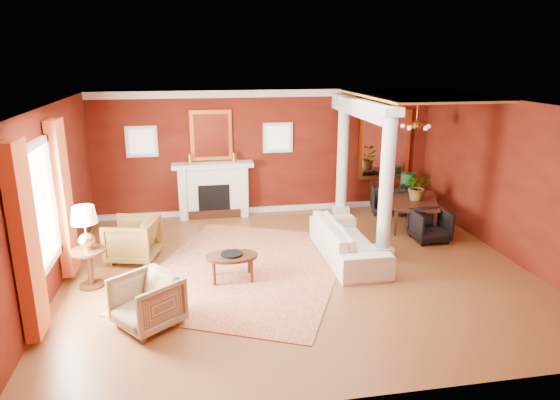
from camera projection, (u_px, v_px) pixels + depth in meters
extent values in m
plane|color=brown|center=(298.00, 269.00, 8.87)|extent=(8.00, 8.00, 0.00)
cube|color=#5D1C0C|center=(267.00, 152.00, 11.77)|extent=(8.00, 0.04, 2.90)
cube|color=#5D1C0C|center=(370.00, 279.00, 5.15)|extent=(8.00, 0.04, 2.90)
cube|color=#5D1C0C|center=(48.00, 203.00, 7.79)|extent=(0.04, 7.00, 2.90)
cube|color=#5D1C0C|center=(512.00, 181.00, 9.14)|extent=(0.04, 7.00, 2.90)
cube|color=silver|center=(299.00, 104.00, 8.05)|extent=(8.00, 7.00, 0.04)
cube|color=white|center=(214.00, 192.00, 11.63)|extent=(1.60, 0.34, 1.20)
cube|color=black|center=(214.00, 200.00, 11.50)|extent=(0.72, 0.03, 0.70)
cube|color=black|center=(215.00, 214.00, 11.60)|extent=(1.20, 0.05, 0.20)
cube|color=white|center=(213.00, 165.00, 11.41)|extent=(1.85, 0.42, 0.10)
cube|color=white|center=(183.00, 193.00, 11.48)|extent=(0.16, 0.40, 1.20)
cube|color=white|center=(244.00, 191.00, 11.72)|extent=(0.16, 0.40, 1.20)
cube|color=gold|center=(211.00, 135.00, 11.38)|extent=(0.95, 0.06, 1.15)
cube|color=white|center=(211.00, 135.00, 11.35)|extent=(0.78, 0.02, 0.98)
cube|color=white|center=(142.00, 142.00, 11.16)|extent=(0.70, 0.06, 0.70)
cube|color=white|center=(141.00, 142.00, 11.13)|extent=(0.54, 0.02, 0.54)
cube|color=white|center=(278.00, 138.00, 11.68)|extent=(0.70, 0.06, 0.70)
cube|color=white|center=(278.00, 138.00, 11.65)|extent=(0.54, 0.02, 0.54)
cube|color=white|center=(38.00, 208.00, 7.19)|extent=(0.03, 1.30, 1.70)
cube|color=white|center=(25.00, 223.00, 6.54)|extent=(0.08, 0.10, 1.90)
cube|color=white|center=(52.00, 195.00, 7.86)|extent=(0.08, 0.10, 1.90)
cube|color=#C75422|center=(26.00, 242.00, 6.31)|extent=(0.18, 0.55, 2.60)
cube|color=#C75422|center=(63.00, 198.00, 8.20)|extent=(0.18, 0.55, 2.60)
cube|color=white|center=(382.00, 251.00, 9.41)|extent=(0.34, 0.34, 0.20)
cylinder|color=white|center=(387.00, 182.00, 9.03)|extent=(0.26, 0.26, 2.50)
cube|color=white|center=(391.00, 112.00, 8.67)|extent=(0.36, 0.36, 0.16)
cube|color=white|center=(341.00, 209.00, 11.96)|extent=(0.34, 0.34, 0.20)
cylinder|color=white|center=(343.00, 154.00, 11.58)|extent=(0.26, 0.26, 2.50)
cube|color=white|center=(345.00, 98.00, 11.22)|extent=(0.36, 0.36, 0.16)
cube|color=white|center=(361.00, 108.00, 10.21)|extent=(0.30, 3.20, 0.32)
cube|color=gold|center=(417.00, 95.00, 10.19)|extent=(2.30, 3.40, 0.04)
cube|color=gold|center=(385.00, 145.00, 12.19)|extent=(1.30, 0.06, 1.70)
cube|color=white|center=(385.00, 145.00, 12.16)|extent=(1.10, 0.02, 1.50)
cylinder|color=#BC8E3B|center=(417.00, 110.00, 10.33)|extent=(0.02, 0.02, 0.65)
sphere|color=#BC8E3B|center=(416.00, 125.00, 10.42)|extent=(0.20, 0.20, 0.20)
sphere|color=white|center=(429.00, 126.00, 10.48)|extent=(0.09, 0.09, 0.09)
sphere|color=white|center=(414.00, 125.00, 10.70)|extent=(0.09, 0.09, 0.09)
sphere|color=white|center=(403.00, 126.00, 10.55)|extent=(0.09, 0.09, 0.09)
sphere|color=white|center=(409.00, 128.00, 10.24)|extent=(0.09, 0.09, 0.09)
sphere|color=white|center=(426.00, 128.00, 10.20)|extent=(0.09, 0.09, 0.09)
cube|color=white|center=(267.00, 93.00, 11.34)|extent=(8.00, 0.08, 0.16)
cube|color=white|center=(268.00, 209.00, 12.12)|extent=(8.00, 0.08, 0.12)
cube|color=maroon|center=(247.00, 269.00, 8.86)|extent=(4.65, 5.17, 0.02)
imported|color=white|center=(348.00, 235.00, 9.24)|extent=(0.69, 2.35, 0.92)
imported|color=black|center=(132.00, 238.00, 9.16)|extent=(0.98, 1.02, 0.88)
imported|color=tan|center=(147.00, 299.00, 6.92)|extent=(1.07, 1.08, 0.81)
cylinder|color=black|center=(232.00, 256.00, 8.35)|extent=(0.88, 0.88, 0.05)
cylinder|color=black|center=(214.00, 275.00, 8.18)|extent=(0.05, 0.05, 0.39)
cylinder|color=black|center=(252.00, 272.00, 8.29)|extent=(0.05, 0.05, 0.39)
cylinder|color=black|center=(213.00, 266.00, 8.55)|extent=(0.05, 0.05, 0.39)
cylinder|color=black|center=(249.00, 263.00, 8.65)|extent=(0.05, 0.05, 0.39)
imported|color=black|center=(229.00, 250.00, 8.29)|extent=(0.16, 0.05, 0.21)
cylinder|color=black|center=(92.00, 285.00, 8.22)|extent=(0.40, 0.40, 0.04)
cylinder|color=black|center=(90.00, 269.00, 8.14)|extent=(0.10, 0.10, 0.62)
cylinder|color=black|center=(88.00, 251.00, 8.05)|extent=(0.55, 0.55, 0.04)
sphere|color=#BC8E3B|center=(87.00, 240.00, 8.00)|extent=(0.26, 0.26, 0.26)
cylinder|color=#BC8E3B|center=(85.00, 230.00, 7.95)|extent=(0.03, 0.03, 0.28)
cone|color=white|center=(84.00, 215.00, 7.88)|extent=(0.40, 0.40, 0.28)
imported|color=black|center=(415.00, 205.00, 11.03)|extent=(1.19, 1.82, 0.96)
imported|color=black|center=(430.00, 224.00, 10.14)|extent=(0.71, 0.66, 0.71)
imported|color=black|center=(388.00, 197.00, 11.94)|extent=(0.93, 0.90, 0.78)
sphere|color=#164525|center=(406.00, 203.00, 12.22)|extent=(0.39, 0.39, 0.39)
cylinder|color=#164525|center=(407.00, 192.00, 12.14)|extent=(0.35, 0.35, 0.92)
imported|color=#26591E|center=(419.00, 174.00, 10.79)|extent=(0.62, 0.67, 0.48)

